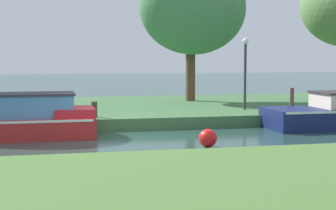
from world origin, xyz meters
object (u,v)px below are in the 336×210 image
mooring_post_near (94,109)px  channel_buoy (208,138)px  lamp_post (245,64)px  mooring_post_far (292,100)px  willow_tree_centre (193,8)px

mooring_post_near → channel_buoy: mooring_post_near is taller
lamp_post → mooring_post_far: 2.28m
lamp_post → mooring_post_near: bearing=-166.6°
lamp_post → mooring_post_far: size_ratio=3.05×
mooring_post_far → channel_buoy: size_ratio=1.80×
willow_tree_centre → lamp_post: bearing=-76.6°
lamp_post → mooring_post_near: 6.20m
willow_tree_centre → lamp_post: willow_tree_centre is taller
willow_tree_centre → lamp_post: size_ratio=2.29×
mooring_post_near → mooring_post_far: (7.13, 0.00, 0.18)m
mooring_post_far → channel_buoy: 6.24m
mooring_post_far → channel_buoy: (-4.49, -4.30, -0.60)m
willow_tree_centre → mooring_post_far: size_ratio=7.00×
willow_tree_centre → channel_buoy: 10.86m
mooring_post_far → channel_buoy: mooring_post_far is taller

